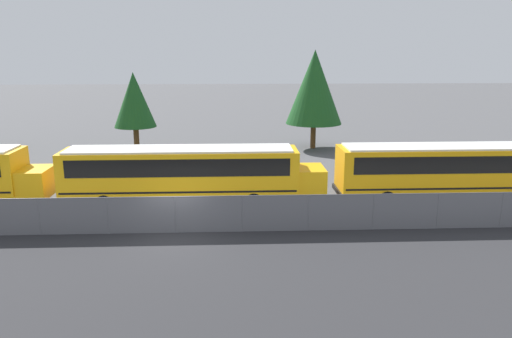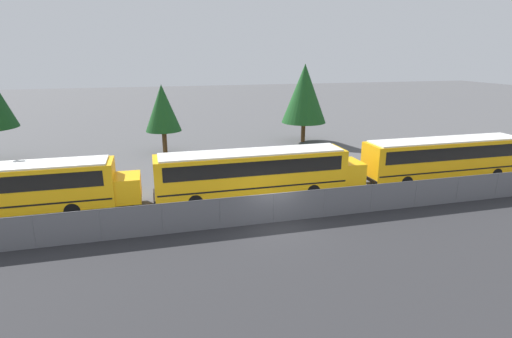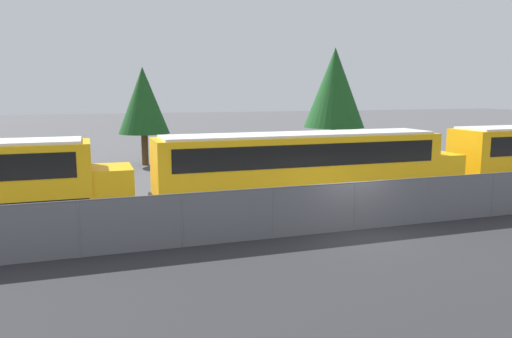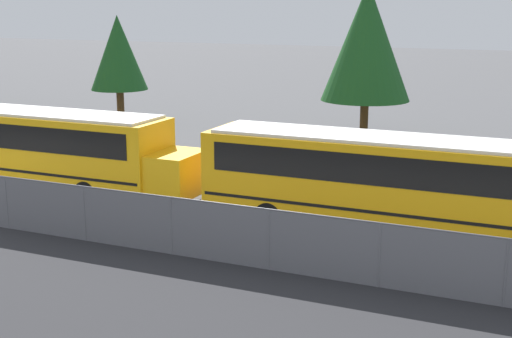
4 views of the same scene
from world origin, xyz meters
name	(u,v)px [view 3 (image 3 of 4)]	position (x,y,z in m)	size (l,w,h in m)	color
ground_plane	(354,230)	(0.00, 0.00, 0.00)	(200.00, 200.00, 0.00)	#4C4C4F
road_strip	(479,295)	(0.00, -6.00, 0.00)	(119.42, 12.00, 0.01)	#2B2B2D
fence	(355,206)	(0.00, 0.00, 0.89)	(85.49, 0.07, 1.74)	#9EA0A5
school_bus_2	(307,162)	(0.15, 4.35, 1.84)	(14.11, 2.49, 3.12)	#EDA80F
tree_1	(143,101)	(-5.20, 18.57, 4.26)	(3.35, 3.35, 6.47)	#51381E
tree_2	(335,88)	(9.44, 19.77, 5.14)	(4.68, 4.68, 8.19)	#51381E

